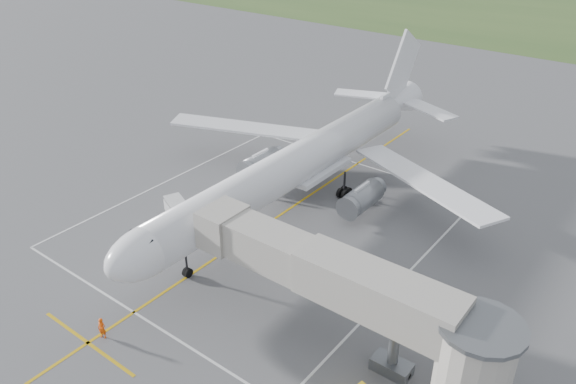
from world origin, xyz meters
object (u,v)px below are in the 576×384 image
Objects in this scene: ramp_worker_nose at (102,328)px; ramp_worker_wing at (263,188)px; jet_bridge at (366,301)px; baggage_cart at (176,208)px; airliner at (300,163)px.

ramp_worker_nose is 22.90m from ramp_worker_wing.
ramp_worker_wing is (-4.15, 22.52, 0.07)m from ramp_worker_nose.
jet_bridge reaches higher than baggage_cart.
baggage_cart is 1.72× the size of ramp_worker_wing.
jet_bridge reaches higher than ramp_worker_nose.
airliner is at bearing 70.94° from ramp_worker_nose.
ramp_worker_wing is (3.97, 8.11, -0.05)m from baggage_cart.
airliner reaches higher than jet_bridge.
baggage_cart is at bearing 99.34° from ramp_worker_nose.
airliner is at bearing 74.26° from baggage_cart.
airliner is 15.41× the size of baggage_cart.
baggage_cart reaches higher than ramp_worker_nose.
jet_bridge is 14.32× the size of ramp_worker_nose.
jet_bridge is 18.43m from ramp_worker_nose.
airliner is 24.00m from ramp_worker_nose.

